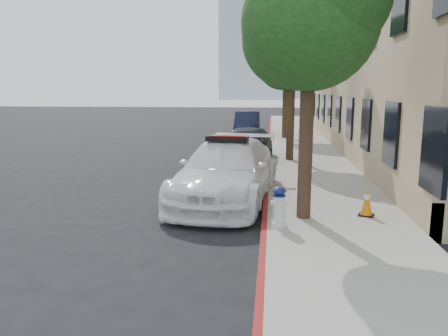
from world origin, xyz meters
The scene contains 13 objects.
ground centered at (0.00, 0.00, 0.00)m, with size 120.00×120.00×0.00m, color black.
sidewalk centered at (3.60, 10.00, 0.07)m, with size 3.20×50.00×0.15m, color gray.
curb_strip centered at (2.06, 10.00, 0.07)m, with size 0.12×50.00×0.15m, color maroon.
building centered at (9.20, 15.00, 5.00)m, with size 8.00×36.00×10.00m, color tan.
tower_right centered at (9.00, 135.00, 22.00)m, with size 14.00×14.00×44.00m, color #9EA8B7.
tree_near centered at (2.93, -2.01, 4.27)m, with size 2.92×2.82×5.62m.
tree_mid centered at (2.93, 5.99, 4.16)m, with size 2.77×2.64×5.43m.
tree_far centered at (2.93, 13.99, 4.39)m, with size 3.10×3.00×5.81m.
police_car centered at (1.03, -0.17, 0.79)m, with size 2.80×5.66×1.73m.
parked_car_mid centered at (1.20, 5.43, 0.76)m, with size 1.79×4.44×1.51m, color black.
parked_car_far centered at (0.60, 16.77, 0.75)m, with size 1.58×4.53×1.49m, color black.
fire_hydrant centered at (2.35, -2.70, 0.55)m, with size 0.35×0.32×0.83m.
traffic_cone centered at (4.29, -1.72, 0.46)m, with size 0.41×0.41×0.62m.
Camera 1 is at (2.18, -11.33, 2.91)m, focal length 35.00 mm.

